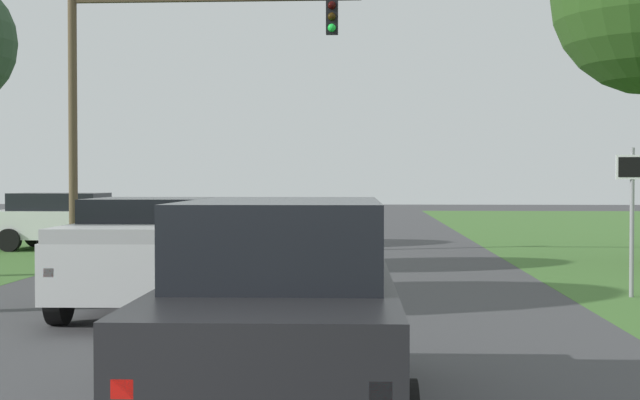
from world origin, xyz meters
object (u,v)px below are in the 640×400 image
Objects in this scene: pickup_truck_lead at (151,251)px; traffic_light at (149,71)px; red_suv_near at (283,306)px; keep_moving_sign at (632,202)px; crossing_suv_far at (65,220)px.

traffic_light is (-2.47, 9.78, 4.13)m from pickup_truck_lead.
pickup_truck_lead is at bearing 113.24° from red_suv_near.
pickup_truck_lead is at bearing -75.81° from traffic_light.
keep_moving_sign is (8.26, 1.99, 0.76)m from pickup_truck_lead.
keep_moving_sign is (10.73, -7.80, -3.37)m from traffic_light.
crossing_suv_far is (-8.42, 18.60, -0.10)m from red_suv_near.
keep_moving_sign is at bearing 13.53° from pickup_truck_lead.
red_suv_near is 20.42m from crossing_suv_far.
traffic_light is 13.68m from keep_moving_sign.
keep_moving_sign is (5.48, 8.45, 0.70)m from red_suv_near.
red_suv_near is at bearing -122.98° from keep_moving_sign.
red_suv_near is 1.80× the size of keep_moving_sign.
traffic_light reaches higher than red_suv_near.
pickup_truck_lead is (-2.77, 6.46, -0.06)m from red_suv_near.
keep_moving_sign is 17.24m from crossing_suv_far.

